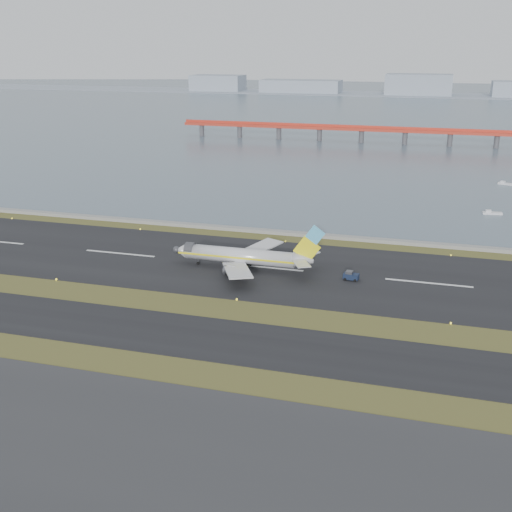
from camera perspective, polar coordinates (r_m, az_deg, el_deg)
The scene contains 12 objects.
ground at distance 134.03m, azimuth -2.70°, elevation -5.14°, with size 1000.00×1000.00×0.00m, color #3E4D1B.
apron_strip at distance 90.60m, azimuth -14.55°, elevation -18.42°, with size 1000.00×50.00×0.10m, color #2D2D2F.
taxiway_strip at distance 123.75m, azimuth -4.50°, elevation -7.24°, with size 1000.00×18.00×0.10m, color black.
runway_strip at distance 160.71m, azimuth 0.74°, elevation -1.02°, with size 1000.00×45.00×0.10m, color black.
seawall at distance 188.27m, azimuth 3.18°, elevation 2.03°, with size 1000.00×2.50×1.00m, color gray.
bay_water at distance 580.01m, azimuth 12.43°, elevation 12.69°, with size 1400.00×800.00×1.30m, color #4C606D.
red_pier at distance 369.59m, azimuth 13.14°, elevation 10.75°, with size 260.00×5.00×10.20m.
far_shoreline at distance 738.14m, azimuth 14.52°, elevation 14.15°, with size 1400.00×80.00×60.50m.
airliner at distance 158.30m, azimuth -0.98°, elevation -0.02°, with size 38.52×32.89×12.80m.
pushback_tug at distance 153.49m, azimuth 8.43°, elevation -1.76°, with size 3.76×2.46×2.28m.
workboat_near at distance 224.78m, azimuth 20.22°, elevation 3.61°, with size 6.36×2.58×1.50m.
workboat_far at distance 274.58m, azimuth 21.30°, elevation 6.01°, with size 6.39×3.83×1.48m.
Camera 1 is at (40.22, -116.14, 53.47)m, focal length 45.00 mm.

